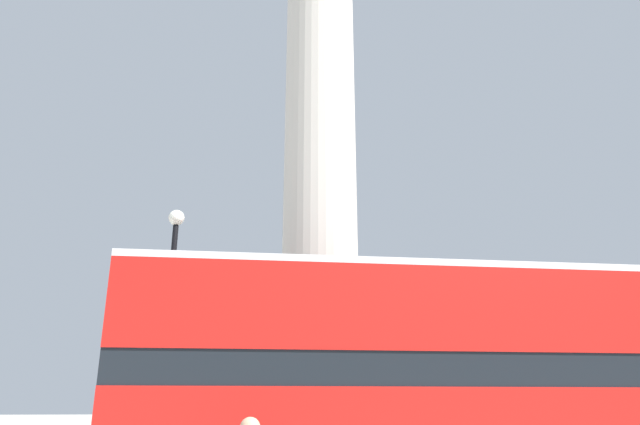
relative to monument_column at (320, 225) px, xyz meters
The scene contains 4 objects.
monument_column is the anchor object (origin of this frame).
bus_a 7.35m from the monument_column, 78.08° to the right, with size 11.07×2.94×4.31m.
equestrian_statue 10.84m from the monument_column, 17.79° to the left, with size 3.65×3.20×5.90m.
street_lamp 5.50m from the monument_column, 156.06° to the right, with size 0.40×0.40×6.63m.
Camera 1 is at (-2.38, -15.87, 1.97)m, focal length 32.00 mm.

